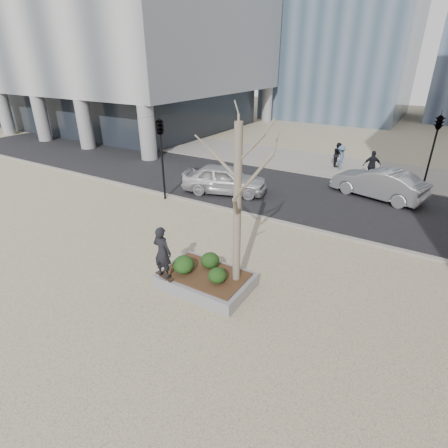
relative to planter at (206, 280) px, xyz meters
The scene contains 18 objects.
ground 1.02m from the planter, behind, with size 120.00×120.00×0.00m, color #BDB18B.
street 10.05m from the planter, 95.71° to the left, with size 60.00×8.00×0.02m, color black.
far_sidewalk 17.03m from the planter, 93.37° to the left, with size 60.00×6.00×0.02m, color gray.
planter is the anchor object (origin of this frame).
planter_mulch 0.25m from the planter, ahead, with size 2.70×1.70×0.04m, color #382314.
sycamore_tree 3.71m from the planter, 16.70° to the left, with size 2.80×2.80×6.60m, color gray, non-canonical shape.
shrub_left 0.93m from the planter, 155.69° to the right, with size 0.71×0.71×0.60m, color #1B3912.
shrub_middle 0.69m from the planter, 102.64° to the left, with size 0.64×0.64×0.54m, color black.
shrub_right 0.81m from the planter, 18.58° to the right, with size 0.59×0.59×0.50m, color black.
skateboard 1.39m from the planter, 141.35° to the right, with size 0.78×0.20×0.07m, color black, non-canonical shape.
skateboarder 1.81m from the planter, 141.35° to the right, with size 0.65×0.43×1.78m, color black.
police_car 9.14m from the planter, 117.28° to the left, with size 1.92×4.77×1.62m, color silver.
car_silver 12.35m from the planter, 74.03° to the left, with size 1.72×4.92×1.62m, color gray.
pedestrian_a 16.96m from the planter, 90.56° to the left, with size 0.82×0.64×1.68m, color black.
pedestrian_b 16.34m from the planter, 89.35° to the left, with size 1.06×0.61×1.64m, color #486081.
pedestrian_c 15.20m from the planter, 80.67° to the left, with size 1.08×0.45×1.84m, color black.
traffic_light_near 8.82m from the planter, 139.25° to the left, with size 0.60×2.48×4.50m, color black, non-canonical shape.
traffic_light_far 15.73m from the planter, 69.36° to the left, with size 0.60×2.48×4.50m, color black, non-canonical shape.
Camera 1 is at (6.64, -8.08, 7.00)m, focal length 28.00 mm.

